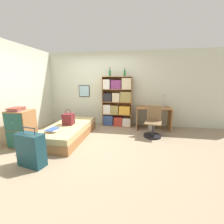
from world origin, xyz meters
name	(u,v)px	position (x,y,z in m)	size (l,w,h in m)	color
ground_plane	(89,139)	(0.00, 0.00, 0.00)	(14.00, 14.00, 0.00)	gray
wall_back	(102,89)	(0.00, 1.63, 1.30)	(10.00, 0.09, 2.60)	beige
wall_left	(20,91)	(-2.00, 0.00, 1.30)	(0.06, 10.00, 2.60)	beige
bed	(69,131)	(-0.60, 0.02, 0.18)	(0.97, 2.09, 0.37)	#A36B3D
handbag	(68,119)	(-0.61, 0.07, 0.53)	(0.28, 0.26, 0.45)	maroon
book_stack_on_bed	(52,130)	(-0.75, -0.54, 0.40)	(0.33, 0.36, 0.06)	#B2382D
suitcase	(31,150)	(-0.65, -1.45, 0.32)	(0.56, 0.34, 0.77)	#143842
dresser	(22,128)	(-1.48, -0.68, 0.45)	(0.51, 0.49, 0.90)	#A36B3D
magazine_pile_on_dresser	(16,109)	(-1.53, -0.72, 0.94)	(0.32, 0.38, 0.07)	#7A336B
bookcase	(117,103)	(0.59, 1.40, 0.84)	(1.02, 0.35, 1.73)	#A36B3D
bottle_green	(110,73)	(0.34, 1.36, 1.85)	(0.07, 0.07, 0.29)	#1E6B2D
bottle_brown	(125,73)	(0.84, 1.42, 1.84)	(0.07, 0.07, 0.28)	#1E6B2D
desk	(153,114)	(1.83, 1.26, 0.51)	(1.11, 0.66, 0.74)	#A36B3D
desk_lamp	(164,97)	(2.15, 1.33, 1.06)	(0.21, 0.16, 0.48)	#ADA89E
desk_chair	(153,127)	(1.76, 0.52, 0.28)	(0.53, 0.53, 0.89)	black
waste_bin	(151,126)	(1.78, 1.19, 0.11)	(0.23, 0.23, 0.23)	#B7B2A8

